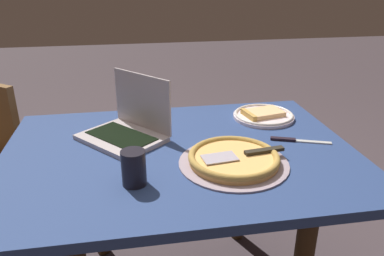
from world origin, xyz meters
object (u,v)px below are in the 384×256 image
dining_table (180,173)px  table_knife (294,140)px  pizza_plate (263,115)px  pizza_tray (234,159)px  laptop (128,125)px  drink_cup (134,167)px

dining_table → table_knife: 0.45m
pizza_plate → pizza_tray: 0.46m
pizza_tray → table_knife: bearing=-153.9°
table_knife → dining_table: bearing=0.5°
pizza_tray → laptop: bearing=-39.1°
laptop → pizza_plate: (-0.59, -0.11, -0.04)m
pizza_plate → drink_cup: (0.58, 0.46, 0.04)m
pizza_plate → table_knife: (-0.04, 0.25, -0.01)m
table_knife → pizza_plate: bearing=-81.9°
pizza_plate → drink_cup: bearing=38.7°
laptop → pizza_tray: (-0.35, 0.28, -0.03)m
dining_table → drink_cup: bearing=50.6°
laptop → pizza_tray: size_ratio=1.03×
dining_table → drink_cup: 0.31m
dining_table → table_knife: table_knife is taller
pizza_tray → table_knife: (-0.28, -0.14, -0.02)m
laptop → pizza_tray: bearing=140.9°
laptop → table_knife: 0.64m
pizza_tray → table_knife: size_ratio=1.69×
laptop → pizza_plate: 0.60m
dining_table → drink_cup: (0.17, 0.21, 0.15)m
pizza_plate → pizza_tray: bearing=58.1°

